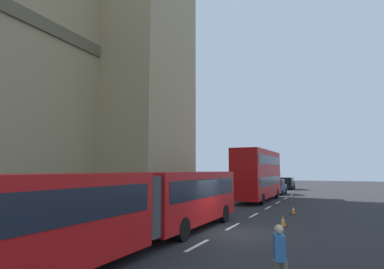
{
  "coord_description": "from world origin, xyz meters",
  "views": [
    {
      "loc": [
        -14.68,
        -5.26,
        3.0
      ],
      "look_at": [
        8.92,
        5.81,
        5.98
      ],
      "focal_mm": 29.14,
      "sensor_mm": 36.0,
      "label": 1
    }
  ],
  "objects_px": {
    "double_decker_bus": "(258,173)",
    "pedestrian_near_cones": "(280,258)",
    "traffic_cone_middle": "(293,210)",
    "articulated_bus": "(131,203)",
    "traffic_cone_west": "(283,221)",
    "sedan_trailing": "(287,183)",
    "sedan_lead": "(277,187)"
  },
  "relations": [
    {
      "from": "sedan_trailing",
      "to": "double_decker_bus",
      "type": "bearing_deg",
      "value": -179.71
    },
    {
      "from": "traffic_cone_west",
      "to": "articulated_bus",
      "type": "bearing_deg",
      "value": 149.42
    },
    {
      "from": "traffic_cone_middle",
      "to": "double_decker_bus",
      "type": "bearing_deg",
      "value": 27.22
    },
    {
      "from": "traffic_cone_middle",
      "to": "pedestrian_near_cones",
      "type": "xyz_separation_m",
      "value": [
        -14.66,
        -1.57,
        0.63
      ]
    },
    {
      "from": "traffic_cone_west",
      "to": "sedan_trailing",
      "type": "bearing_deg",
      "value": 7.77
    },
    {
      "from": "articulated_bus",
      "to": "traffic_cone_middle",
      "type": "height_order",
      "value": "articulated_bus"
    },
    {
      "from": "articulated_bus",
      "to": "traffic_cone_middle",
      "type": "relative_size",
      "value": 31.05
    },
    {
      "from": "traffic_cone_west",
      "to": "pedestrian_near_cones",
      "type": "bearing_deg",
      "value": -171.44
    },
    {
      "from": "traffic_cone_middle",
      "to": "traffic_cone_west",
      "type": "bearing_deg",
      "value": -178.64
    },
    {
      "from": "double_decker_bus",
      "to": "traffic_cone_middle",
      "type": "bearing_deg",
      "value": -152.78
    },
    {
      "from": "sedan_trailing",
      "to": "pedestrian_near_cones",
      "type": "bearing_deg",
      "value": -172.05
    },
    {
      "from": "double_decker_bus",
      "to": "traffic_cone_middle",
      "type": "height_order",
      "value": "double_decker_bus"
    },
    {
      "from": "traffic_cone_west",
      "to": "traffic_cone_middle",
      "type": "distance_m",
      "value": 5.06
    },
    {
      "from": "sedan_lead",
      "to": "traffic_cone_middle",
      "type": "relative_size",
      "value": 7.59
    },
    {
      "from": "traffic_cone_west",
      "to": "double_decker_bus",
      "type": "bearing_deg",
      "value": 18.25
    },
    {
      "from": "double_decker_bus",
      "to": "pedestrian_near_cones",
      "type": "height_order",
      "value": "double_decker_bus"
    },
    {
      "from": "traffic_cone_west",
      "to": "traffic_cone_middle",
      "type": "height_order",
      "value": "same"
    },
    {
      "from": "articulated_bus",
      "to": "traffic_cone_west",
      "type": "height_order",
      "value": "articulated_bus"
    },
    {
      "from": "articulated_bus",
      "to": "double_decker_bus",
      "type": "distance_m",
      "value": 20.98
    },
    {
      "from": "pedestrian_near_cones",
      "to": "sedan_trailing",
      "type": "bearing_deg",
      "value": 7.95
    },
    {
      "from": "double_decker_bus",
      "to": "pedestrian_near_cones",
      "type": "relative_size",
      "value": 6.48
    },
    {
      "from": "articulated_bus",
      "to": "sedan_trailing",
      "type": "relative_size",
      "value": 4.09
    },
    {
      "from": "articulated_bus",
      "to": "double_decker_bus",
      "type": "height_order",
      "value": "double_decker_bus"
    },
    {
      "from": "sedan_lead",
      "to": "sedan_trailing",
      "type": "relative_size",
      "value": 1.0
    },
    {
      "from": "sedan_trailing",
      "to": "traffic_cone_west",
      "type": "bearing_deg",
      "value": -172.23
    },
    {
      "from": "sedan_trailing",
      "to": "traffic_cone_middle",
      "type": "relative_size",
      "value": 7.59
    },
    {
      "from": "traffic_cone_middle",
      "to": "pedestrian_near_cones",
      "type": "relative_size",
      "value": 0.34
    },
    {
      "from": "double_decker_bus",
      "to": "traffic_cone_middle",
      "type": "distance_m",
      "value": 9.74
    },
    {
      "from": "double_decker_bus",
      "to": "pedestrian_near_cones",
      "type": "bearing_deg",
      "value": -165.69
    },
    {
      "from": "articulated_bus",
      "to": "sedan_lead",
      "type": "height_order",
      "value": "articulated_bus"
    },
    {
      "from": "double_decker_bus",
      "to": "pedestrian_near_cones",
      "type": "distance_m",
      "value": 23.85
    },
    {
      "from": "pedestrian_near_cones",
      "to": "sedan_lead",
      "type": "bearing_deg",
      "value": 10.08
    }
  ]
}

